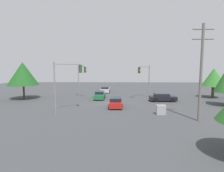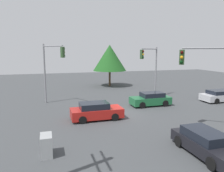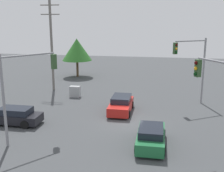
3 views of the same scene
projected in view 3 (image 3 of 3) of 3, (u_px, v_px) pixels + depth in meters
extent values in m
plane|color=#424447|center=(128.00, 121.00, 23.21)|extent=(80.00, 80.00, 0.00)
cube|color=red|center=(121.00, 106.00, 25.34)|extent=(1.83, 4.34, 0.77)
cube|color=black|center=(121.00, 99.00, 25.39)|extent=(1.61, 2.38, 0.50)
cylinder|color=black|center=(129.00, 114.00, 23.96)|extent=(0.22, 0.64, 0.64)
cylinder|color=black|center=(109.00, 113.00, 24.25)|extent=(0.22, 0.64, 0.64)
cylinder|color=black|center=(132.00, 105.00, 26.53)|extent=(0.22, 0.64, 0.64)
cylinder|color=black|center=(114.00, 104.00, 26.83)|extent=(0.22, 0.64, 0.64)
cube|color=black|center=(13.00, 118.00, 22.53)|extent=(4.48, 1.74, 0.67)
cube|color=black|center=(15.00, 111.00, 22.35)|extent=(2.47, 1.53, 0.51)
cylinder|color=black|center=(3.00, 115.00, 23.60)|extent=(0.67, 0.22, 0.67)
cylinder|color=black|center=(25.00, 125.00, 21.55)|extent=(0.67, 0.22, 0.67)
cylinder|color=black|center=(34.00, 117.00, 23.12)|extent=(0.67, 0.22, 0.67)
cube|color=#1E6638|center=(151.00, 138.00, 18.62)|extent=(1.78, 4.20, 0.75)
cube|color=black|center=(151.00, 130.00, 18.28)|extent=(1.56, 2.31, 0.47)
cylinder|color=black|center=(140.00, 132.00, 20.07)|extent=(0.22, 0.66, 0.66)
cylinder|color=black|center=(164.00, 134.00, 19.78)|extent=(0.22, 0.66, 0.66)
cylinder|color=black|center=(136.00, 149.00, 17.57)|extent=(0.22, 0.66, 0.66)
cylinder|color=black|center=(164.00, 151.00, 17.29)|extent=(0.22, 0.66, 0.66)
cylinder|color=gray|center=(203.00, 71.00, 27.36)|extent=(0.18, 0.18, 6.49)
cylinder|color=gray|center=(191.00, 41.00, 26.05)|extent=(2.93, 1.89, 0.12)
cube|color=#2D4C28|center=(175.00, 48.00, 25.58)|extent=(0.44, 0.42, 1.05)
sphere|color=#360503|center=(177.00, 45.00, 25.35)|extent=(0.22, 0.22, 0.22)
sphere|color=orange|center=(176.00, 49.00, 25.43)|extent=(0.22, 0.22, 0.22)
sphere|color=black|center=(176.00, 52.00, 25.51)|extent=(0.22, 0.22, 0.22)
cylinder|color=gray|center=(219.00, 62.00, 15.27)|extent=(1.93, 2.90, 0.12)
cube|color=#2D4C28|center=(198.00, 68.00, 16.93)|extent=(0.42, 0.44, 1.05)
sphere|color=#360503|center=(196.00, 63.00, 16.78)|extent=(0.22, 0.22, 0.22)
sphere|color=orange|center=(196.00, 68.00, 16.86)|extent=(0.22, 0.22, 0.22)
sphere|color=black|center=(195.00, 74.00, 16.94)|extent=(0.22, 0.22, 0.22)
cylinder|color=gray|center=(4.00, 102.00, 17.96)|extent=(0.18, 0.18, 6.17)
cylinder|color=gray|center=(28.00, 55.00, 18.50)|extent=(2.43, 3.02, 0.12)
cube|color=#2D4C28|center=(54.00, 62.00, 19.86)|extent=(0.43, 0.44, 1.05)
sphere|color=#360503|center=(52.00, 57.00, 19.91)|extent=(0.22, 0.22, 0.22)
sphere|color=orange|center=(53.00, 61.00, 19.99)|extent=(0.22, 0.22, 0.22)
sphere|color=black|center=(53.00, 66.00, 20.07)|extent=(0.22, 0.22, 0.22)
cylinder|color=slate|center=(52.00, 46.00, 32.14)|extent=(0.28, 0.28, 10.32)
cylinder|color=slate|center=(50.00, 5.00, 31.06)|extent=(2.20, 0.12, 0.12)
cylinder|color=slate|center=(50.00, 14.00, 31.30)|extent=(2.20, 0.12, 0.12)
cube|color=#9EA0A3|center=(75.00, 92.00, 30.21)|extent=(1.11, 0.62, 1.19)
cylinder|color=#4C3823|center=(77.00, 68.00, 40.67)|extent=(0.33, 0.33, 2.39)
cone|color=#286623|center=(77.00, 49.00, 40.02)|extent=(4.24, 4.24, 3.11)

